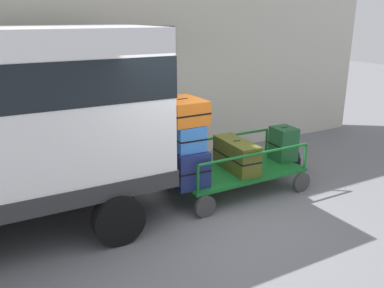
% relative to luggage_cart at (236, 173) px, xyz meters
% --- Properties ---
extents(ground_plane, '(40.00, 40.00, 0.00)m').
position_rel_luggage_cart_xyz_m(ground_plane, '(-0.98, -0.49, -0.34)').
color(ground_plane, slate).
extents(building_wall, '(12.00, 0.38, 5.00)m').
position_rel_luggage_cart_xyz_m(building_wall, '(-0.98, 2.23, 2.16)').
color(building_wall, beige).
rests_on(building_wall, ground).
extents(luggage_cart, '(2.30, 1.24, 0.40)m').
position_rel_luggage_cart_xyz_m(luggage_cart, '(0.00, 0.00, 0.00)').
color(luggage_cart, '#146023').
rests_on(luggage_cart, ground).
extents(cart_railing, '(2.20, 1.11, 0.47)m').
position_rel_luggage_cart_xyz_m(cart_railing, '(-0.00, -0.00, 0.44)').
color(cart_railing, '#146023').
rests_on(cart_railing, luggage_cart).
extents(suitcase_left_bottom, '(0.56, 0.86, 0.57)m').
position_rel_luggage_cart_xyz_m(suitcase_left_bottom, '(-1.04, -0.03, 0.35)').
color(suitcase_left_bottom, navy).
rests_on(suitcase_left_bottom, luggage_cart).
extents(suitcase_left_middle, '(0.48, 0.77, 0.40)m').
position_rel_luggage_cart_xyz_m(suitcase_left_middle, '(-1.04, 0.00, 0.83)').
color(suitcase_left_middle, '#3372C6').
rests_on(suitcase_left_middle, suitcase_left_bottom).
extents(suitcase_left_top, '(0.59, 0.76, 0.37)m').
position_rel_luggage_cart_xyz_m(suitcase_left_top, '(-1.04, 0.02, 1.22)').
color(suitcase_left_top, orange).
rests_on(suitcase_left_top, suitcase_left_middle).
extents(suitcase_midleft_bottom, '(0.44, 1.02, 0.52)m').
position_rel_luggage_cart_xyz_m(suitcase_midleft_bottom, '(-0.00, 0.02, 0.32)').
color(suitcase_midleft_bottom, '#4C5119').
rests_on(suitcase_midleft_bottom, luggage_cart).
extents(suitcase_center_bottom, '(0.42, 0.46, 0.62)m').
position_rel_luggage_cart_xyz_m(suitcase_center_bottom, '(1.04, 0.01, 0.37)').
color(suitcase_center_bottom, '#194C28').
rests_on(suitcase_center_bottom, luggage_cart).
extents(backpack, '(0.27, 0.22, 0.44)m').
position_rel_luggage_cart_xyz_m(backpack, '(1.59, 0.27, -0.12)').
color(backpack, black).
rests_on(backpack, ground).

